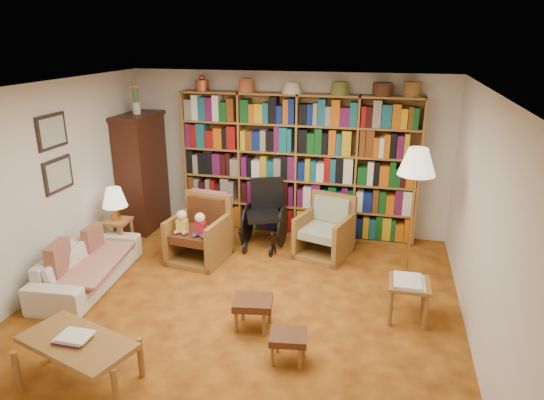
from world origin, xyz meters
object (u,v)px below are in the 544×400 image
(footstool_a, at_px, (253,304))
(coffee_table, at_px, (77,346))
(armchair_leather, at_px, (201,233))
(armchair_sage, at_px, (325,232))
(floor_lamp, at_px, (417,167))
(footstool_b, at_px, (288,339))
(sofa, at_px, (88,265))
(wheelchair, at_px, (265,215))
(side_table_lamp, at_px, (118,229))
(side_table_papers, at_px, (409,288))

(footstool_a, distance_m, coffee_table, 1.77)
(armchair_leather, height_order, armchair_sage, armchair_leather)
(armchair_leather, distance_m, floor_lamp, 3.04)
(armchair_leather, xyz_separation_m, floor_lamp, (2.83, 0.06, 1.12))
(footstool_a, distance_m, footstool_b, 0.67)
(footstool_b, bearing_deg, sofa, 161.72)
(armchair_leather, xyz_separation_m, wheelchair, (0.76, 0.66, 0.08))
(sofa, bearing_deg, footstool_b, -112.85)
(floor_lamp, bearing_deg, side_table_lamp, -177.13)
(sofa, bearing_deg, coffee_table, -153.28)
(armchair_sage, height_order, side_table_papers, armchair_sage)
(armchair_leather, height_order, footstool_b, armchair_leather)
(sofa, bearing_deg, side_table_lamp, 1.65)
(side_table_papers, bearing_deg, footstool_a, -160.67)
(side_table_lamp, height_order, wheelchair, wheelchair)
(coffee_table, bearing_deg, armchair_leather, 88.07)
(armchair_leather, xyz_separation_m, armchair_sage, (1.68, 0.55, -0.05))
(side_table_lamp, relative_size, coffee_table, 0.44)
(sofa, height_order, side_table_lamp, side_table_lamp)
(wheelchair, distance_m, floor_lamp, 2.39)
(floor_lamp, height_order, footstool_b, floor_lamp)
(floor_lamp, relative_size, footstool_b, 4.36)
(footstool_b, xyz_separation_m, coffee_table, (-1.76, -0.76, 0.16))
(footstool_a, bearing_deg, armchair_sage, 76.59)
(armchair_leather, height_order, coffee_table, armchair_leather)
(sofa, distance_m, footstool_a, 2.35)
(sofa, height_order, wheelchair, wheelchair)
(sofa, bearing_deg, side_table_papers, -92.97)
(wheelchair, xyz_separation_m, side_table_papers, (2.05, -1.61, -0.07))
(wheelchair, bearing_deg, armchair_leather, -139.01)
(armchair_sage, bearing_deg, side_table_lamp, -166.52)
(sofa, height_order, floor_lamp, floor_lamp)
(footstool_b, distance_m, coffee_table, 1.93)
(side_table_lamp, bearing_deg, wheelchair, 22.23)
(armchair_sage, distance_m, coffee_table, 3.74)
(armchair_leather, relative_size, side_table_papers, 1.88)
(sofa, xyz_separation_m, side_table_papers, (3.92, 0.11, 0.13))
(sofa, bearing_deg, footstool_a, -105.87)
(side_table_papers, bearing_deg, floor_lamp, 89.08)
(sofa, height_order, coffee_table, coffee_table)
(armchair_sage, height_order, footstool_b, armchair_sage)
(footstool_a, bearing_deg, sofa, 168.71)
(sofa, xyz_separation_m, wheelchair, (1.87, 1.72, 0.20))
(side_table_lamp, distance_m, armchair_sage, 2.98)
(floor_lamp, bearing_deg, wheelchair, 163.72)
(armchair_sage, height_order, footstool_a, armchair_sage)
(side_table_lamp, relative_size, armchair_sage, 0.58)
(armchair_leather, relative_size, wheelchair, 0.91)
(footstool_b, bearing_deg, armchair_leather, 130.11)
(side_table_lamp, bearing_deg, sofa, -83.77)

